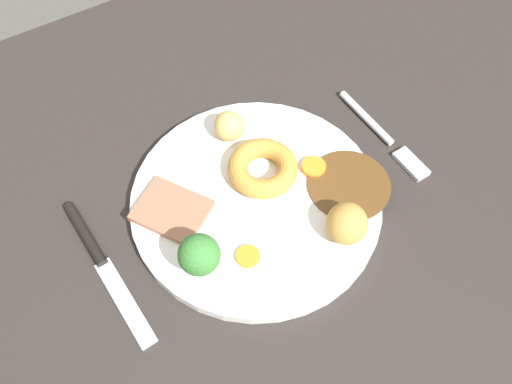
# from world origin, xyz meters

# --- Properties ---
(dining_table) EXTENTS (1.20, 0.84, 0.04)m
(dining_table) POSITION_xyz_m (0.00, 0.00, 0.02)
(dining_table) COLOR #2B2623
(dining_table) RESTS_ON ground
(dinner_plate) EXTENTS (0.28, 0.28, 0.01)m
(dinner_plate) POSITION_xyz_m (-0.04, -0.01, 0.04)
(dinner_plate) COLOR white
(dinner_plate) RESTS_ON dining_table
(gravy_pool) EXTENTS (0.09, 0.09, 0.00)m
(gravy_pool) POSITION_xyz_m (-0.13, 0.03, 0.05)
(gravy_pool) COLOR #563819
(gravy_pool) RESTS_ON dinner_plate
(meat_slice_main) EXTENTS (0.09, 0.09, 0.01)m
(meat_slice_main) POSITION_xyz_m (0.05, -0.04, 0.05)
(meat_slice_main) COLOR #9E664C
(meat_slice_main) RESTS_ON dinner_plate
(yorkshire_pudding) EXTENTS (0.08, 0.08, 0.02)m
(yorkshire_pudding) POSITION_xyz_m (-0.06, -0.03, 0.06)
(yorkshire_pudding) COLOR #C68938
(yorkshire_pudding) RESTS_ON dinner_plate
(roast_potato_left) EXTENTS (0.06, 0.06, 0.04)m
(roast_potato_left) POSITION_xyz_m (-0.10, 0.08, 0.07)
(roast_potato_left) COLOR #BC8C42
(roast_potato_left) RESTS_ON dinner_plate
(roast_potato_right) EXTENTS (0.04, 0.04, 0.03)m
(roast_potato_right) POSITION_xyz_m (-0.06, -0.10, 0.07)
(roast_potato_right) COLOR #D8B260
(roast_potato_right) RESTS_ON dinner_plate
(carrot_coin_front) EXTENTS (0.03, 0.03, 0.01)m
(carrot_coin_front) POSITION_xyz_m (-0.11, -0.01, 0.05)
(carrot_coin_front) COLOR orange
(carrot_coin_front) RESTS_ON dinner_plate
(carrot_coin_back) EXTENTS (0.03, 0.03, 0.00)m
(carrot_coin_back) POSITION_xyz_m (0.01, 0.05, 0.05)
(carrot_coin_back) COLOR orange
(carrot_coin_back) RESTS_ON dinner_plate
(broccoli_floret) EXTENTS (0.04, 0.04, 0.05)m
(broccoli_floret) POSITION_xyz_m (0.05, 0.04, 0.08)
(broccoli_floret) COLOR #8CB766
(broccoli_floret) RESTS_ON dinner_plate
(fork) EXTENTS (0.02, 0.15, 0.01)m
(fork) POSITION_xyz_m (-0.22, -0.01, 0.04)
(fork) COLOR silver
(fork) RESTS_ON dining_table
(knife) EXTENTS (0.02, 0.19, 0.01)m
(knife) POSITION_xyz_m (0.14, -0.04, 0.04)
(knife) COLOR black
(knife) RESTS_ON dining_table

